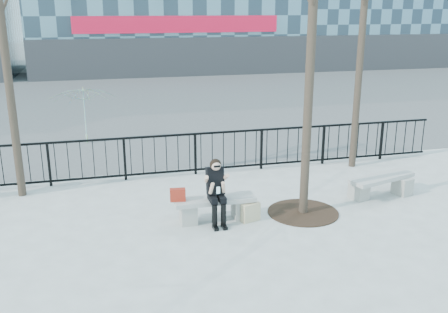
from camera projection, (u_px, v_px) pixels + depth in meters
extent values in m
plane|color=gray|center=(215.00, 220.00, 10.22)|extent=(120.00, 120.00, 0.00)
cube|color=#474747|center=(143.00, 97.00, 24.13)|extent=(60.00, 23.00, 0.01)
cube|color=black|center=(187.00, 134.00, 12.69)|extent=(14.00, 0.05, 0.05)
cube|color=black|center=(188.00, 170.00, 12.97)|extent=(14.00, 0.05, 0.05)
cube|color=#2D2D30|center=(180.00, 57.00, 30.96)|extent=(18.00, 0.08, 2.40)
cube|color=#B70C29|center=(179.00, 24.00, 30.34)|extent=(12.60, 0.12, 1.00)
cube|color=#2D2D30|center=(419.00, 52.00, 35.03)|extent=(16.00, 0.08, 2.40)
cylinder|color=black|center=(312.00, 31.00, 9.51)|extent=(0.18, 0.18, 7.50)
cylinder|color=black|center=(5.00, 53.00, 10.65)|extent=(0.18, 0.18, 6.50)
cylinder|color=black|center=(362.00, 35.00, 12.71)|extent=(0.18, 0.18, 7.00)
cylinder|color=black|center=(303.00, 212.00, 10.58)|extent=(1.50, 1.50, 0.02)
cube|color=slate|center=(188.00, 214.00, 10.03)|extent=(0.32, 0.38, 0.40)
cube|color=slate|center=(241.00, 208.00, 10.29)|extent=(0.32, 0.38, 0.40)
cube|color=gray|center=(215.00, 200.00, 10.09)|extent=(1.65, 0.46, 0.09)
cube|color=slate|center=(359.00, 190.00, 11.31)|extent=(0.33, 0.39, 0.41)
cube|color=slate|center=(402.00, 186.00, 11.58)|extent=(0.33, 0.39, 0.41)
cube|color=gray|center=(382.00, 178.00, 11.37)|extent=(1.68, 0.47, 0.09)
cube|color=maroon|center=(178.00, 195.00, 9.88)|extent=(0.32, 0.18, 0.25)
cube|color=beige|center=(251.00, 212.00, 10.13)|extent=(0.43, 0.27, 0.38)
imported|color=yellow|center=(85.00, 116.00, 15.69)|extent=(2.49, 2.52, 1.83)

